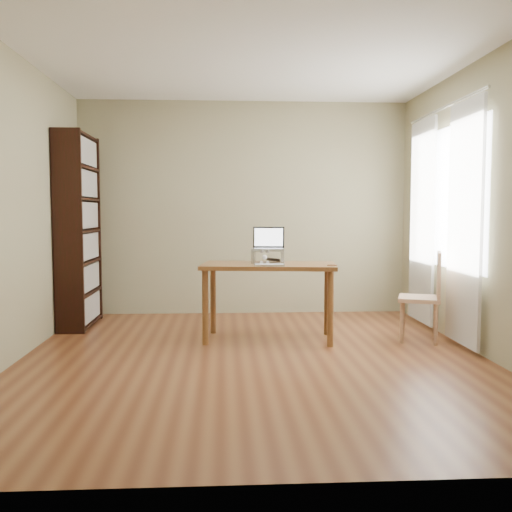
{
  "coord_description": "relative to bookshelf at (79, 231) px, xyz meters",
  "views": [
    {
      "loc": [
        -0.26,
        -4.78,
        1.25
      ],
      "look_at": [
        0.06,
        0.72,
        0.83
      ],
      "focal_mm": 40.0,
      "sensor_mm": 36.0,
      "label": 1
    }
  ],
  "objects": [
    {
      "name": "room",
      "position": [
        1.86,
        -1.54,
        0.25
      ],
      "size": [
        4.04,
        4.54,
        2.64
      ],
      "color": "#5A2D17",
      "rests_on": "ground"
    },
    {
      "name": "bookshelf",
      "position": [
        0.0,
        0.0,
        0.0
      ],
      "size": [
        0.3,
        0.9,
        2.1
      ],
      "color": "black",
      "rests_on": "ground"
    },
    {
      "name": "curtains",
      "position": [
        3.75,
        -0.75,
        0.12
      ],
      "size": [
        0.03,
        1.9,
        2.25
      ],
      "color": "white",
      "rests_on": "ground"
    },
    {
      "name": "desk",
      "position": [
        2.02,
        -0.81,
        -0.41
      ],
      "size": [
        1.36,
        0.8,
        0.75
      ],
      "rotation": [
        0.0,
        0.0,
        -0.12
      ],
      "color": "brown",
      "rests_on": "ground"
    },
    {
      "name": "laptop_stand",
      "position": [
        2.02,
        -0.73,
        -0.22
      ],
      "size": [
        0.32,
        0.25,
        0.13
      ],
      "rotation": [
        0.0,
        0.0,
        -0.12
      ],
      "color": "silver",
      "rests_on": "desk"
    },
    {
      "name": "laptop",
      "position": [
        2.02,
        -0.67,
        -0.11
      ],
      "size": [
        0.34,
        0.3,
        0.22
      ],
      "rotation": [
        0.0,
        0.0,
        -0.12
      ],
      "color": "silver",
      "rests_on": "laptop_stand"
    },
    {
      "name": "keyboard",
      "position": [
        2.01,
        -1.03,
        -0.29
      ],
      "size": [
        0.3,
        0.14,
        0.02
      ],
      "rotation": [
        0.0,
        0.0,
        -0.07
      ],
      "color": "silver",
      "rests_on": "desk"
    },
    {
      "name": "coaster",
      "position": [
        2.6,
        -1.03,
        -0.3
      ],
      "size": [
        0.1,
        0.1,
        0.01
      ],
      "primitive_type": "cylinder",
      "color": "brown",
      "rests_on": "desk"
    },
    {
      "name": "cat",
      "position": [
        1.98,
        -0.7,
        -0.23
      ],
      "size": [
        0.25,
        0.49,
        0.16
      ],
      "rotation": [
        0.0,
        0.0,
        -0.06
      ],
      "color": "#3E3731",
      "rests_on": "desk"
    },
    {
      "name": "chair",
      "position": [
        3.54,
        -0.95,
        -0.58
      ],
      "size": [
        0.5,
        0.49,
        0.87
      ],
      "rotation": [
        0.0,
        0.0,
        -0.34
      ],
      "color": "tan",
      "rests_on": "ground"
    }
  ]
}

